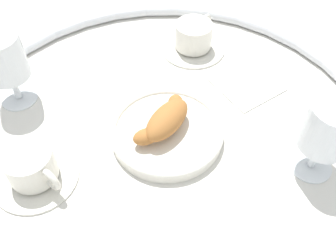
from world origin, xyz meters
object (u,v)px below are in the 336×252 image
at_px(pastry_plate, 168,133).
at_px(coffee_cup_near, 194,38).
at_px(juice_glass_right, 3,60).
at_px(folded_napkin, 247,84).
at_px(croissant_large, 166,120).
at_px(coffee_cup_far, 32,168).
at_px(juice_glass_left, 328,130).

distance_m(pastry_plate, coffee_cup_near, 0.25).
relative_size(pastry_plate, juice_glass_right, 1.37).
distance_m(pastry_plate, folded_napkin, 0.20).
bearing_deg(folded_napkin, croissant_large, 167.34).
height_order(coffee_cup_near, folded_napkin, coffee_cup_near).
bearing_deg(coffee_cup_near, folded_napkin, -100.73).
bearing_deg(coffee_cup_far, coffee_cup_near, -1.08).
bearing_deg(juice_glass_right, croissant_large, -70.41).
relative_size(pastry_plate, croissant_large, 1.41).
bearing_deg(coffee_cup_far, pastry_plate, -30.69).
height_order(pastry_plate, coffee_cup_near, coffee_cup_near).
bearing_deg(folded_napkin, juice_glass_right, 132.69).
relative_size(pastry_plate, coffee_cup_far, 1.41).
distance_m(juice_glass_right, folded_napkin, 0.44).
xyz_separation_m(coffee_cup_far, juice_glass_right, (0.09, 0.16, 0.07)).
relative_size(croissant_large, folded_napkin, 1.24).
height_order(juice_glass_left, juice_glass_right, same).
height_order(pastry_plate, juice_glass_right, juice_glass_right).
relative_size(coffee_cup_near, juice_glass_left, 0.97).
relative_size(coffee_cup_far, juice_glass_left, 0.97).
height_order(croissant_large, folded_napkin, croissant_large).
relative_size(coffee_cup_far, folded_napkin, 1.24).
xyz_separation_m(croissant_large, coffee_cup_far, (-0.19, 0.11, -0.02)).
height_order(pastry_plate, croissant_large, croissant_large).
distance_m(croissant_large, juice_glass_right, 0.30).
bearing_deg(coffee_cup_near, juice_glass_right, 151.96).
height_order(pastry_plate, coffee_cup_far, coffee_cup_far).
height_order(coffee_cup_near, coffee_cup_far, same).
bearing_deg(folded_napkin, juice_glass_left, -119.71).
relative_size(coffee_cup_far, juice_glass_right, 0.97).
xyz_separation_m(pastry_plate, juice_glass_left, (0.09, -0.22, 0.08)).
bearing_deg(pastry_plate, juice_glass_right, 109.41).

